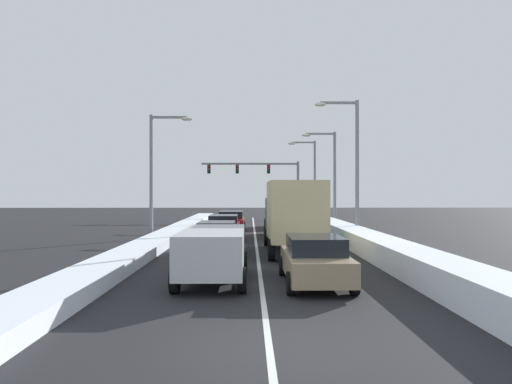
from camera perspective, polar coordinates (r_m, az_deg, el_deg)
The scene contains 17 objects.
ground_plane at distance 25.16m, azimuth 0.03°, elevation -6.58°, with size 120.00×120.00×0.00m, color black.
lane_stripe_between_right_lane_and_center_lane at distance 29.26m, azimuth -0.09°, elevation -5.65°, with size 0.14×45.40×0.01m, color silver.
snow_bank_right_shoulder at distance 29.76m, azimuth 10.20°, elevation -4.68°, with size 1.56×45.40×0.91m, color silver.
snow_bank_left_shoulder at distance 29.65m, azimuth -10.43°, elevation -5.10°, with size 1.63×45.40×0.50m, color silver.
sedan_tan_right_lane_nearest at distance 14.57m, azimuth 7.29°, elevation -8.33°, with size 2.00×4.50×1.51m.
box_truck_right_lane_second at distance 21.73m, azimuth 4.59°, elevation -2.58°, with size 2.53×7.20×3.36m.
suv_charcoal_right_lane_third at distance 29.98m, azimuth 3.19°, elevation -3.57°, with size 2.16×4.90×1.67m.
sedan_navy_right_lane_fourth at distance 36.92m, azimuth 2.67°, elevation -3.29°, with size 2.00×4.50×1.51m.
suv_silver_center_lane_nearest at distance 14.90m, azimuth -5.32°, elevation -7.17°, with size 2.16×4.90×1.67m.
sedan_black_center_lane_second at distance 21.39m, azimuth -4.86°, elevation -5.68°, with size 2.00×4.50×1.51m.
sedan_maroon_center_lane_third at distance 27.53m, azimuth -4.03°, elevation -4.41°, with size 2.00×4.50×1.51m.
sedan_red_center_lane_fourth at distance 33.28m, azimuth -3.10°, elevation -3.65°, with size 2.00×4.50×1.51m.
traffic_light_gantry at distance 49.80m, azimuth 0.98°, elevation 2.11°, with size 10.60×0.47×6.20m.
street_lamp_right_near at distance 27.79m, azimuth 11.72°, elevation 4.29°, with size 2.66×0.36×8.31m.
street_lamp_right_mid at distance 35.88m, azimuth 9.13°, elevation 2.66°, with size 2.66×0.36×7.52m.
street_lamp_right_far at distance 43.99m, azimuth 6.82°, elevation 2.32°, with size 2.66×0.36×7.75m.
street_lamp_left_mid at distance 29.08m, azimuth -12.12°, elevation 3.43°, with size 2.66×0.36×7.66m.
Camera 1 is at (-0.36, -8.48, 2.87)m, focal length 32.26 mm.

